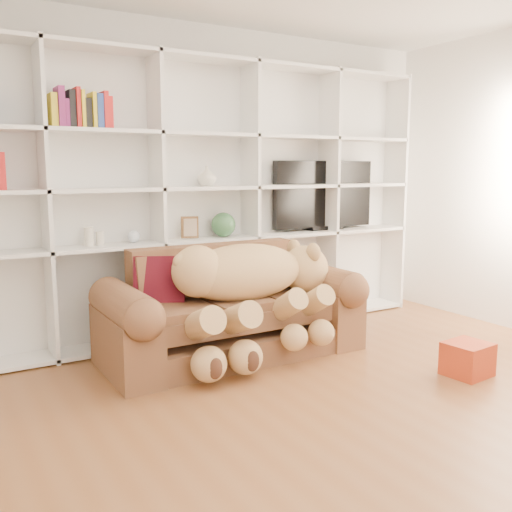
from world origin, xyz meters
TOP-DOWN VIEW (x-y plane):
  - floor at (0.00, 0.00)m, footprint 5.00×5.00m
  - wall_back at (0.00, 2.50)m, footprint 5.00×0.02m
  - bookshelf at (-0.24, 2.36)m, footprint 4.43×0.35m
  - sofa at (-0.08, 1.71)m, footprint 2.02×0.87m
  - teddy_bear at (-0.00, 1.54)m, footprint 1.49×0.82m
  - throw_pillow at (-0.61, 1.85)m, footprint 0.43×0.35m
  - gift_box at (1.16, 0.44)m, footprint 0.32×0.31m
  - tv at (1.31, 2.35)m, footprint 1.14×0.18m
  - picture_frame at (-0.15, 2.30)m, footprint 0.15×0.07m
  - green_vase at (0.17, 2.30)m, footprint 0.22×0.22m
  - figurine_tall at (-1.01, 2.30)m, footprint 0.09×0.09m
  - figurine_short at (-0.92, 2.30)m, footprint 0.07×0.07m
  - snow_globe at (-0.65, 2.30)m, footprint 0.10×0.10m
  - shelf_vase at (0.02, 2.30)m, footprint 0.22×0.22m

SIDE VIEW (x-z plane):
  - floor at x=0.00m, z-range 0.00..0.00m
  - gift_box at x=1.16m, z-range 0.00..0.24m
  - sofa at x=-0.08m, z-range -0.10..0.75m
  - teddy_bear at x=0.00m, z-range 0.16..1.02m
  - throw_pillow at x=-0.61m, z-range 0.42..0.82m
  - figurine_short at x=-0.92m, z-range 0.86..0.97m
  - snow_globe at x=-0.65m, z-range 0.87..0.97m
  - figurine_tall at x=-1.01m, z-range 0.86..1.02m
  - picture_frame at x=-0.15m, z-range 0.87..1.06m
  - green_vase at x=0.17m, z-range 0.86..1.08m
  - tv at x=1.31m, z-range 0.86..1.53m
  - bookshelf at x=-0.24m, z-range 0.11..2.51m
  - wall_back at x=0.00m, z-range 0.00..2.70m
  - shelf_vase at x=0.02m, z-range 1.31..1.49m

